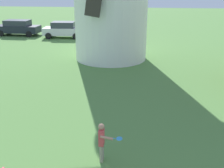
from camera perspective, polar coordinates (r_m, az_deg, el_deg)
name	(u,v)px	position (r m, az deg, el deg)	size (l,w,h in m)	color
player_far	(102,140)	(8.58, -1.99, -11.38)	(0.73, 0.50, 1.28)	#9E937F
parked_car_black	(18,27)	(30.92, -18.62, 10.87)	(4.47, 1.98, 1.56)	#1E232D
parked_car_silver	(64,29)	(28.46, -9.81, 10.89)	(4.01, 2.04, 1.56)	silver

